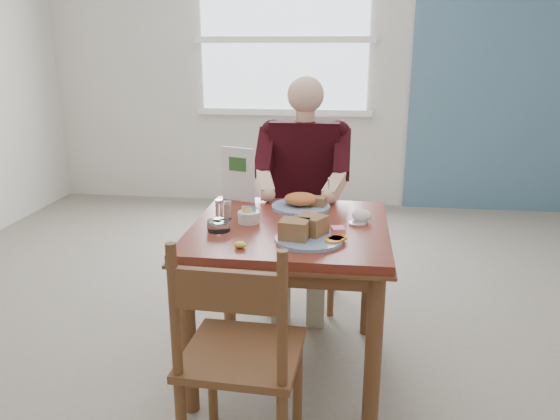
# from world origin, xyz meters

# --- Properties ---
(floor) EXTENTS (6.00, 6.00, 0.00)m
(floor) POSITION_xyz_m (0.00, 0.00, 0.00)
(floor) COLOR #72695C
(floor) RESTS_ON ground
(wall_back) EXTENTS (5.50, 0.00, 5.50)m
(wall_back) POSITION_xyz_m (0.00, 3.00, 1.40)
(wall_back) COLOR beige
(wall_back) RESTS_ON ground
(accent_panel) EXTENTS (1.60, 0.02, 2.80)m
(accent_panel) POSITION_xyz_m (1.60, 2.98, 1.40)
(accent_panel) COLOR slate
(accent_panel) RESTS_ON ground
(lemon_wedge) EXTENTS (0.06, 0.04, 0.03)m
(lemon_wedge) POSITION_xyz_m (-0.17, -0.32, 0.76)
(lemon_wedge) COLOR yellow
(lemon_wedge) RESTS_ON table
(napkin) EXTENTS (0.10, 0.08, 0.06)m
(napkin) POSITION_xyz_m (0.33, 0.10, 0.78)
(napkin) COLOR white
(napkin) RESTS_ON table
(metal_dish) EXTENTS (0.09, 0.09, 0.01)m
(metal_dish) POSITION_xyz_m (0.31, 0.05, 0.76)
(metal_dish) COLOR silver
(metal_dish) RESTS_ON table
(window) EXTENTS (1.72, 0.04, 1.42)m
(window) POSITION_xyz_m (-0.40, 2.97, 1.60)
(window) COLOR white
(window) RESTS_ON wall_back
(table) EXTENTS (0.92, 0.92, 0.75)m
(table) POSITION_xyz_m (0.00, 0.00, 0.64)
(table) COLOR maroon
(table) RESTS_ON ground
(chair_far) EXTENTS (0.42, 0.42, 0.95)m
(chair_far) POSITION_xyz_m (0.00, 0.80, 0.48)
(chair_far) COLOR brown
(chair_far) RESTS_ON ground
(chair_near) EXTENTS (0.44, 0.44, 0.95)m
(chair_near) POSITION_xyz_m (-0.10, -0.70, 0.48)
(chair_near) COLOR brown
(chair_near) RESTS_ON ground
(diner) EXTENTS (0.53, 0.56, 1.39)m
(diner) POSITION_xyz_m (0.00, 0.71, 0.81)
(diner) COLOR gray
(diner) RESTS_ON chair_far
(near_plate) EXTENTS (0.36, 0.36, 0.10)m
(near_plate) POSITION_xyz_m (0.10, -0.20, 0.79)
(near_plate) COLOR white
(near_plate) RESTS_ON table
(far_plate) EXTENTS (0.35, 0.35, 0.08)m
(far_plate) POSITION_xyz_m (0.03, 0.28, 0.78)
(far_plate) COLOR white
(far_plate) RESTS_ON table
(caddy) EXTENTS (0.11, 0.11, 0.08)m
(caddy) POSITION_xyz_m (-0.20, 0.01, 0.78)
(caddy) COLOR white
(caddy) RESTS_ON table
(shakers) EXTENTS (0.10, 0.07, 0.09)m
(shakers) POSITION_xyz_m (-0.33, 0.07, 0.79)
(shakers) COLOR white
(shakers) RESTS_ON table
(creamer) EXTENTS (0.13, 0.13, 0.05)m
(creamer) POSITION_xyz_m (-0.31, -0.12, 0.77)
(creamer) COLOR white
(creamer) RESTS_ON table
(menu) EXTENTS (0.19, 0.08, 0.29)m
(menu) POSITION_xyz_m (-0.32, 0.38, 0.90)
(menu) COLOR white
(menu) RESTS_ON table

